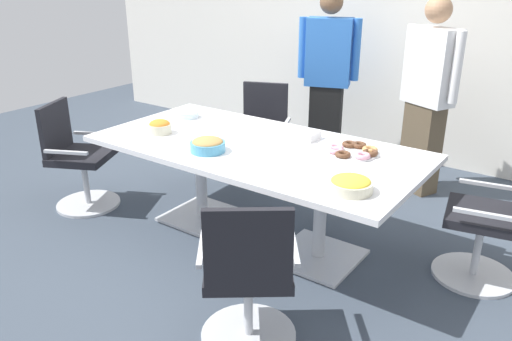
{
  "coord_description": "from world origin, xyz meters",
  "views": [
    {
      "loc": [
        2.04,
        -2.86,
        1.97
      ],
      "look_at": [
        0.0,
        0.0,
        0.55
      ],
      "focal_mm": 35.92,
      "sensor_mm": 36.0,
      "label": 1
    }
  ],
  "objects_px": {
    "plate_stack": "(187,115)",
    "snack_bowl_chips_orange": "(160,127)",
    "office_chair_0": "(248,281)",
    "office_chair_1": "(491,225)",
    "office_chair_3": "(77,161)",
    "person_standing_1": "(428,95)",
    "snack_bowl_chips_yellow": "(351,184)",
    "conference_table": "(256,161)",
    "snack_bowl_cookies": "(208,145)",
    "office_chair_2": "(262,137)",
    "person_standing_0": "(328,77)",
    "donut_platter": "(353,151)",
    "napkin_pile": "(306,135)"
  },
  "relations": [
    {
      "from": "office_chair_0",
      "to": "snack_bowl_chips_yellow",
      "type": "bearing_deg",
      "value": 33.02
    },
    {
      "from": "person_standing_1",
      "to": "plate_stack",
      "type": "height_order",
      "value": "person_standing_1"
    },
    {
      "from": "person_standing_0",
      "to": "plate_stack",
      "type": "relative_size",
      "value": 8.66
    },
    {
      "from": "conference_table",
      "to": "plate_stack",
      "type": "height_order",
      "value": "plate_stack"
    },
    {
      "from": "snack_bowl_chips_orange",
      "to": "office_chair_1",
      "type": "bearing_deg",
      "value": 14.88
    },
    {
      "from": "snack_bowl_chips_yellow",
      "to": "napkin_pile",
      "type": "bearing_deg",
      "value": 135.67
    },
    {
      "from": "office_chair_0",
      "to": "office_chair_1",
      "type": "xyz_separation_m",
      "value": [
        0.9,
        1.43,
        0.0
      ]
    },
    {
      "from": "office_chair_2",
      "to": "person_standing_0",
      "type": "xyz_separation_m",
      "value": [
        0.31,
        0.71,
        0.5
      ]
    },
    {
      "from": "snack_bowl_cookies",
      "to": "person_standing_1",
      "type": "bearing_deg",
      "value": 64.65
    },
    {
      "from": "person_standing_0",
      "to": "donut_platter",
      "type": "distance_m",
      "value": 1.79
    },
    {
      "from": "plate_stack",
      "to": "snack_bowl_chips_yellow",
      "type": "bearing_deg",
      "value": -17.74
    },
    {
      "from": "office_chair_0",
      "to": "person_standing_0",
      "type": "distance_m",
      "value": 2.96
    },
    {
      "from": "office_chair_1",
      "to": "snack_bowl_chips_orange",
      "type": "bearing_deg",
      "value": 93.84
    },
    {
      "from": "conference_table",
      "to": "snack_bowl_chips_orange",
      "type": "xyz_separation_m",
      "value": [
        -0.77,
        -0.21,
        0.18
      ]
    },
    {
      "from": "conference_table",
      "to": "person_standing_0",
      "type": "distance_m",
      "value": 1.78
    },
    {
      "from": "snack_bowl_chips_orange",
      "to": "snack_bowl_chips_yellow",
      "type": "xyz_separation_m",
      "value": [
        1.68,
        -0.14,
        -0.01
      ]
    },
    {
      "from": "person_standing_1",
      "to": "snack_bowl_chips_yellow",
      "type": "height_order",
      "value": "person_standing_1"
    },
    {
      "from": "office_chair_2",
      "to": "snack_bowl_cookies",
      "type": "relative_size",
      "value": 3.7
    },
    {
      "from": "conference_table",
      "to": "donut_platter",
      "type": "distance_m",
      "value": 0.71
    },
    {
      "from": "person_standing_1",
      "to": "plate_stack",
      "type": "relative_size",
      "value": 8.6
    },
    {
      "from": "office_chair_3",
      "to": "person_standing_1",
      "type": "bearing_deg",
      "value": 105.48
    },
    {
      "from": "office_chair_2",
      "to": "napkin_pile",
      "type": "relative_size",
      "value": 5.5
    },
    {
      "from": "office_chair_3",
      "to": "snack_bowl_cookies",
      "type": "xyz_separation_m",
      "value": [
        1.37,
        0.13,
        0.39
      ]
    },
    {
      "from": "office_chair_0",
      "to": "snack_bowl_chips_orange",
      "type": "distance_m",
      "value": 1.7
    },
    {
      "from": "person_standing_1",
      "to": "plate_stack",
      "type": "xyz_separation_m",
      "value": [
        -1.6,
        -1.36,
        -0.13
      ]
    },
    {
      "from": "office_chair_0",
      "to": "snack_bowl_chips_yellow",
      "type": "xyz_separation_m",
      "value": [
        0.24,
        0.67,
        0.39
      ]
    },
    {
      "from": "office_chair_0",
      "to": "snack_bowl_chips_orange",
      "type": "relative_size",
      "value": 5.04
    },
    {
      "from": "plate_stack",
      "to": "snack_bowl_cookies",
      "type": "bearing_deg",
      "value": -37.77
    },
    {
      "from": "office_chair_0",
      "to": "plate_stack",
      "type": "height_order",
      "value": "office_chair_0"
    },
    {
      "from": "office_chair_2",
      "to": "plate_stack",
      "type": "height_order",
      "value": "office_chair_2"
    },
    {
      "from": "donut_platter",
      "to": "snack_bowl_chips_orange",
      "type": "bearing_deg",
      "value": -162.55
    },
    {
      "from": "snack_bowl_chips_yellow",
      "to": "person_standing_0",
      "type": "bearing_deg",
      "value": 121.44
    },
    {
      "from": "office_chair_2",
      "to": "office_chair_0",
      "type": "bearing_deg",
      "value": 101.42
    },
    {
      "from": "snack_bowl_cookies",
      "to": "office_chair_2",
      "type": "bearing_deg",
      "value": 109.3
    },
    {
      "from": "snack_bowl_chips_orange",
      "to": "donut_platter",
      "type": "distance_m",
      "value": 1.49
    },
    {
      "from": "office_chair_3",
      "to": "person_standing_0",
      "type": "height_order",
      "value": "person_standing_0"
    },
    {
      "from": "office_chair_3",
      "to": "person_standing_1",
      "type": "relative_size",
      "value": 0.53
    },
    {
      "from": "office_chair_1",
      "to": "person_standing_0",
      "type": "height_order",
      "value": "person_standing_0"
    },
    {
      "from": "office_chair_3",
      "to": "snack_bowl_cookies",
      "type": "bearing_deg",
      "value": 68.94
    },
    {
      "from": "donut_platter",
      "to": "plate_stack",
      "type": "relative_size",
      "value": 1.74
    },
    {
      "from": "snack_bowl_cookies",
      "to": "snack_bowl_chips_yellow",
      "type": "relative_size",
      "value": 0.95
    },
    {
      "from": "office_chair_3",
      "to": "plate_stack",
      "type": "height_order",
      "value": "office_chair_3"
    },
    {
      "from": "conference_table",
      "to": "office_chair_3",
      "type": "height_order",
      "value": "office_chair_3"
    },
    {
      "from": "office_chair_3",
      "to": "plate_stack",
      "type": "bearing_deg",
      "value": 108.54
    },
    {
      "from": "snack_bowl_chips_yellow",
      "to": "donut_platter",
      "type": "height_order",
      "value": "snack_bowl_chips_yellow"
    },
    {
      "from": "office_chair_2",
      "to": "snack_bowl_chips_yellow",
      "type": "height_order",
      "value": "office_chair_2"
    },
    {
      "from": "conference_table",
      "to": "snack_bowl_chips_orange",
      "type": "distance_m",
      "value": 0.81
    },
    {
      "from": "plate_stack",
      "to": "snack_bowl_chips_orange",
      "type": "bearing_deg",
      "value": -73.79
    },
    {
      "from": "person_standing_1",
      "to": "snack_bowl_cookies",
      "type": "distance_m",
      "value": 2.11
    },
    {
      "from": "snack_bowl_chips_orange",
      "to": "donut_platter",
      "type": "height_order",
      "value": "snack_bowl_chips_orange"
    }
  ]
}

